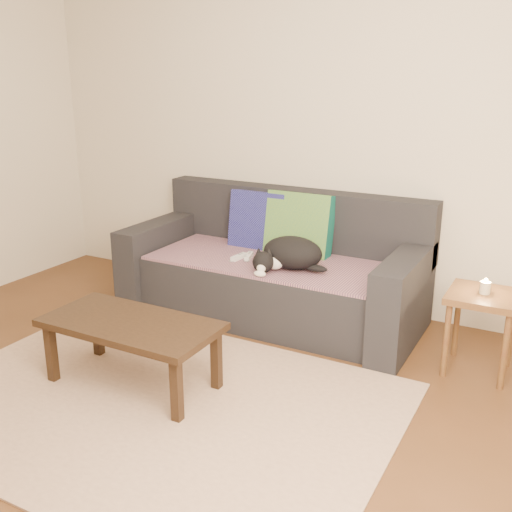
% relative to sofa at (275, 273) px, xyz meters
% --- Properties ---
extents(ground, '(4.50, 4.50, 0.00)m').
position_rel_sofa_xyz_m(ground, '(0.00, -1.57, -0.31)').
color(ground, brown).
rests_on(ground, ground).
extents(back_wall, '(4.50, 0.04, 2.60)m').
position_rel_sofa_xyz_m(back_wall, '(0.00, 0.43, 0.99)').
color(back_wall, beige).
rests_on(back_wall, ground).
extents(sofa, '(2.10, 0.94, 0.87)m').
position_rel_sofa_xyz_m(sofa, '(0.00, 0.00, 0.00)').
color(sofa, '#232328').
rests_on(sofa, ground).
extents(throw_blanket, '(1.66, 0.74, 0.02)m').
position_rel_sofa_xyz_m(throw_blanket, '(0.00, -0.09, 0.12)').
color(throw_blanket, '#3C2647').
rests_on(throw_blanket, sofa).
extents(cushion_navy, '(0.44, 0.18, 0.45)m').
position_rel_sofa_xyz_m(cushion_navy, '(-0.22, 0.17, 0.32)').
color(cushion_navy, '#12114D').
rests_on(cushion_navy, throw_blanket).
extents(cushion_green, '(0.49, 0.21, 0.50)m').
position_rel_sofa_xyz_m(cushion_green, '(0.11, 0.17, 0.32)').
color(cushion_green, '#0E5B50').
rests_on(cushion_green, throw_blanket).
extents(cat, '(0.51, 0.49, 0.21)m').
position_rel_sofa_xyz_m(cat, '(0.21, -0.20, 0.23)').
color(cat, black).
rests_on(cat, throw_blanket).
extents(wii_remote_a, '(0.05, 0.15, 0.03)m').
position_rel_sofa_xyz_m(wii_remote_a, '(-0.19, -0.18, 0.15)').
color(wii_remote_a, white).
rests_on(wii_remote_a, throw_blanket).
extents(wii_remote_b, '(0.08, 0.15, 0.03)m').
position_rel_sofa_xyz_m(wii_remote_b, '(-0.14, -0.13, 0.15)').
color(wii_remote_b, white).
rests_on(wii_remote_b, throw_blanket).
extents(side_table, '(0.39, 0.39, 0.49)m').
position_rel_sofa_xyz_m(side_table, '(1.44, -0.21, 0.09)').
color(side_table, brown).
rests_on(side_table, ground).
extents(candle, '(0.06, 0.06, 0.09)m').
position_rel_sofa_xyz_m(candle, '(1.44, -0.21, 0.22)').
color(candle, beige).
rests_on(candle, side_table).
extents(rug, '(2.50, 1.80, 0.01)m').
position_rel_sofa_xyz_m(rug, '(0.00, -1.42, -0.30)').
color(rug, tan).
rests_on(rug, ground).
extents(coffee_table, '(0.98, 0.49, 0.39)m').
position_rel_sofa_xyz_m(coffee_table, '(-0.22, -1.31, 0.03)').
color(coffee_table, black).
rests_on(coffee_table, rug).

